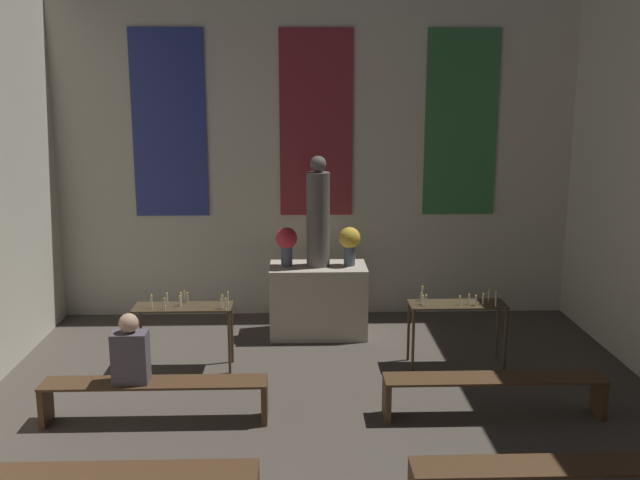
{
  "coord_description": "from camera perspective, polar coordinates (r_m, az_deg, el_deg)",
  "views": [
    {
      "loc": [
        -0.29,
        0.34,
        3.39
      ],
      "look_at": [
        0.0,
        9.14,
        1.53
      ],
      "focal_mm": 40.0,
      "sensor_mm": 36.0,
      "label": 1
    }
  ],
  "objects": [
    {
      "name": "pew_back_right",
      "position": [
        7.86,
        13.75,
        -11.34
      ],
      "size": [
        2.32,
        0.36,
        0.45
      ],
      "color": "#4C331E",
      "rests_on": "ground_plane"
    },
    {
      "name": "pew_third_right",
      "position": [
        6.34,
        18.21,
        -17.56
      ],
      "size": [
        2.32,
        0.36,
        0.45
      ],
      "color": "#4C331E",
      "rests_on": "ground_plane"
    },
    {
      "name": "flower_vase_right",
      "position": [
        9.85,
        2.38,
        -0.12
      ],
      "size": [
        0.3,
        0.3,
        0.54
      ],
      "color": "#4C5666",
      "rests_on": "altar"
    },
    {
      "name": "pew_back_left",
      "position": [
        7.73,
        -13.05,
        -11.72
      ],
      "size": [
        2.32,
        0.36,
        0.45
      ],
      "color": "#4C331E",
      "rests_on": "ground_plane"
    },
    {
      "name": "person_seated",
      "position": [
        7.61,
        -14.94,
        -8.67
      ],
      "size": [
        0.36,
        0.24,
        0.73
      ],
      "color": "#564C56",
      "rests_on": "pew_back_left"
    },
    {
      "name": "candle_rack_left",
      "position": [
        8.93,
        -10.84,
        -5.93
      ],
      "size": [
        1.2,
        0.42,
        0.99
      ],
      "color": "#473823",
      "rests_on": "ground_plane"
    },
    {
      "name": "flower_vase_left",
      "position": [
        9.82,
        -2.7,
        -0.16
      ],
      "size": [
        0.3,
        0.3,
        0.54
      ],
      "color": "#4C5666",
      "rests_on": "altar"
    },
    {
      "name": "wall_back",
      "position": [
        10.68,
        -0.32,
        6.86
      ],
      "size": [
        7.9,
        0.16,
        4.85
      ],
      "color": "beige",
      "rests_on": "ground_plane"
    },
    {
      "name": "candle_rack_right",
      "position": [
        9.03,
        10.92,
        -5.72
      ],
      "size": [
        1.2,
        0.42,
        1.0
      ],
      "color": "#473823",
      "rests_on": "ground_plane"
    },
    {
      "name": "statue",
      "position": [
        9.76,
        -0.15,
        1.98
      ],
      "size": [
        0.32,
        0.32,
        1.52
      ],
      "color": "#5B5651",
      "rests_on": "altar"
    },
    {
      "name": "altar",
      "position": [
        10.04,
        -0.15,
        -4.83
      ],
      "size": [
        1.34,
        0.75,
        1.0
      ],
      "color": "#BCB29E",
      "rests_on": "ground_plane"
    }
  ]
}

